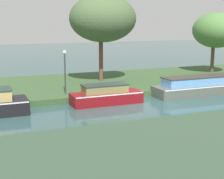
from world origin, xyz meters
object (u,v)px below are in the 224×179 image
mooring_post_far (209,81)px  slate_narrowboat (212,85)px  maroon_cruiser (106,95)px  willow_tree_left (103,19)px  willow_tree_centre (216,30)px  lamp_post (65,67)px

mooring_post_far → slate_narrowboat: bearing=-121.3°
maroon_cruiser → willow_tree_left: bearing=71.0°
slate_narrowboat → maroon_cruiser: 8.32m
maroon_cruiser → slate_narrowboat: bearing=0.0°
slate_narrowboat → mooring_post_far: bearing=58.7°
slate_narrowboat → mooring_post_far: 1.61m
mooring_post_far → willow_tree_left: bearing=149.5°
willow_tree_centre → mooring_post_far: bearing=-131.1°
maroon_cruiser → lamp_post: (-2.10, 2.17, 1.69)m
willow_tree_centre → mooring_post_far: willow_tree_centre is taller
lamp_post → slate_narrowboat: bearing=-11.7°
slate_narrowboat → willow_tree_left: willow_tree_left is taller
maroon_cruiser → willow_tree_centre: willow_tree_centre is taller
lamp_post → mooring_post_far: lamp_post is taller
slate_narrowboat → lamp_post: bearing=168.3°
maroon_cruiser → lamp_post: 3.46m
lamp_post → mooring_post_far: 11.39m
willow_tree_left → mooring_post_far: bearing=-30.5°
willow_tree_left → maroon_cruiser: bearing=-109.0°
maroon_cruiser → willow_tree_left: willow_tree_left is taller
slate_narrowboat → willow_tree_centre: willow_tree_centre is taller
slate_narrowboat → willow_tree_centre: size_ratio=1.69×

